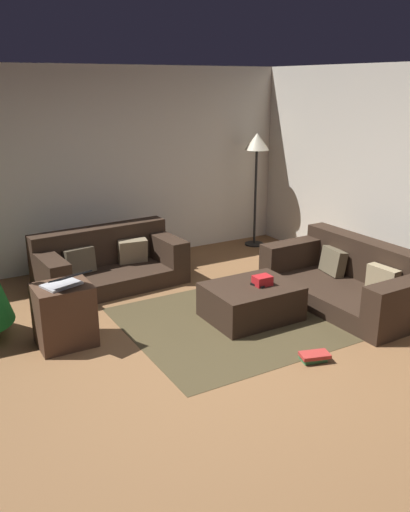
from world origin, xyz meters
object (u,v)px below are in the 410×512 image
Objects in this scene: ottoman at (251,301)px; laptop at (65,282)px; side_table at (64,315)px; corner_lamp at (257,150)px; book_stack at (314,357)px; couch_left at (108,263)px; tv_remote at (257,285)px; gift_box at (262,281)px; couch_right at (351,280)px.

laptop reaches higher than ottoman.
corner_lamp reaches higher than side_table.
side_table is 2.04× the size of book_stack.
laptop is 1.59× the size of book_stack.
corner_lamp is (3.43, 1.78, 1.14)m from side_table.
corner_lamp is at bearing -172.93° from couch_left.
tv_remote reaches higher than book_stack.
couch_left is 9.81× the size of gift_box.
couch_left is 1.95m from ottoman.
side_table is at bearing -152.60° from corner_lamp.
couch_left is at bearing 47.71° from couch_right.
laptop reaches higher than couch_right.
ottoman is at bearing 79.34° from couch_right.
corner_lamp is (1.53, 2.22, 1.06)m from tv_remote.
couch_right is 1.54m from book_stack.
couch_right is at bearing -98.03° from corner_lamp.
side_table reaches higher than ottoman.
gift_box is 0.62× the size of book_stack.
ottoman reaches higher than book_stack.
couch_right is at bearing -10.93° from side_table.
ottoman is 0.21m from tv_remote.
corner_lamp is at bearing 63.56° from book_stack.
couch_right is 1.25m from ottoman.
tv_remote is 1.05m from book_stack.
ottoman is at bearing -10.32° from laptop.
ottoman is 0.55× the size of corner_lamp.
gift_box is 0.11× the size of corner_lamp.
gift_box is at bearing -12.68° from side_table.
ottoman is 5.80× the size of tv_remote.
gift_box is 1.14× the size of tv_remote.
couch_right is 3.15m from laptop.
corner_lamp is at bearing 56.63° from gift_box.
side_table is at bearing 168.12° from ottoman.
couch_right is 3.15m from side_table.
book_stack is at bearing -116.44° from corner_lamp.
couch_left is at bearing 121.15° from gift_box.
tv_remote is at bearing 116.08° from couch_left.
tv_remote is 0.09× the size of corner_lamp.
tv_remote is (0.99, -1.76, 0.11)m from couch_left.
ottoman is 1.06m from book_stack.
couch_right is 1.12× the size of corner_lamp.
couch_right is at bearing 135.44° from couch_left.
laptop is at bearing 168.79° from gift_box.
tv_remote is at bearing -11.68° from laptop.
couch_left reaches higher than couch_right.
tv_remote is at bearing -124.46° from corner_lamp.
gift_box is 1.08m from book_stack.
book_stack is (1.83, -1.44, -0.26)m from side_table.
side_table is at bearing 167.32° from gift_box.
couch_right is 1.21m from tv_remote.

